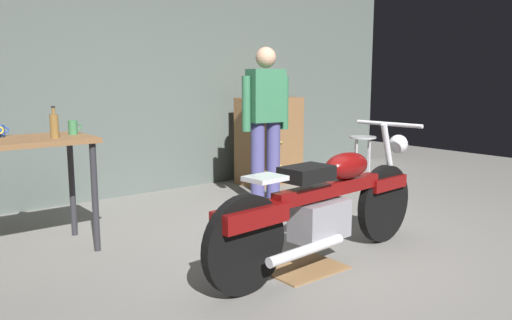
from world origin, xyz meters
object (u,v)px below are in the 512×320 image
motorcycle (326,204)px  mug_green_speckled (73,127)px  bottle (54,125)px  wooden_dresser (269,141)px  person_standing (266,118)px  mug_blue_enamel (0,131)px  shop_stool (363,148)px

motorcycle → mug_green_speckled: 2.10m
bottle → wooden_dresser: bearing=19.3°
motorcycle → wooden_dresser: 2.94m
person_standing → mug_blue_enamel: (-2.59, 0.09, 0.02)m
mug_blue_enamel → bottle: 0.48m
person_standing → mug_green_speckled: (-2.10, -0.12, 0.03)m
person_standing → wooden_dresser: bearing=-124.5°
motorcycle → wooden_dresser: wooden_dresser is taller
wooden_dresser → bottle: (-2.99, -1.05, 0.45)m
wooden_dresser → mug_blue_enamel: bearing=-168.4°
motorcycle → mug_blue_enamel: motorcycle is taller
person_standing → mug_blue_enamel: size_ratio=15.95×
person_standing → mug_blue_enamel: 2.60m
person_standing → wooden_dresser: person_standing is taller
motorcycle → mug_green_speckled: size_ratio=19.28×
motorcycle → wooden_dresser: (1.55, 2.49, 0.10)m
mug_green_speckled → shop_stool: bearing=-1.2°
motorcycle → shop_stool: size_ratio=3.42×
mug_green_speckled → mug_blue_enamel: (-0.49, 0.21, -0.01)m
shop_stool → mug_blue_enamel: 4.02m
motorcycle → shop_stool: (2.24, 1.54, 0.05)m
shop_stool → motorcycle: bearing=-145.6°
wooden_dresser → mug_blue_enamel: wooden_dresser is taller
shop_stool → mug_blue_enamel: bearing=176.0°
person_standing → mug_green_speckled: size_ratio=14.71×
person_standing → bottle: person_standing is taller
wooden_dresser → mug_green_speckled: 2.96m
wooden_dresser → mug_green_speckled: bearing=-162.4°
motorcycle → wooden_dresser: size_ratio=1.99×
wooden_dresser → person_standing: bearing=-132.1°
wooden_dresser → mug_blue_enamel: (-3.29, -0.68, 0.40)m
shop_stool → wooden_dresser: wooden_dresser is taller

